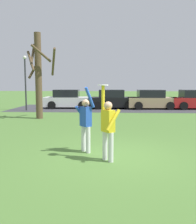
# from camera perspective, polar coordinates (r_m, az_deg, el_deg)

# --- Properties ---
(ground_plane) EXTENTS (120.00, 120.00, 0.00)m
(ground_plane) POSITION_cam_1_polar(r_m,az_deg,el_deg) (7.51, 3.64, -9.96)
(ground_plane) COLOR #4C7533
(person_catcher) EXTENTS (0.54, 0.57, 2.08)m
(person_catcher) POSITION_cam_1_polar(r_m,az_deg,el_deg) (6.80, 2.31, -3.20)
(person_catcher) COLOR silver
(person_catcher) RESTS_ON ground_plane
(person_defender) EXTENTS (0.64, 0.66, 2.05)m
(person_defender) POSITION_cam_1_polar(r_m,az_deg,el_deg) (7.68, -2.84, -2.08)
(person_defender) COLOR silver
(person_defender) RESTS_ON ground_plane
(frisbee_disc) EXTENTS (0.29, 0.29, 0.02)m
(frisbee_disc) POSITION_cam_1_polar(r_m,az_deg,el_deg) (6.88, 1.18, 6.21)
(frisbee_disc) COLOR white
(frisbee_disc) RESTS_ON person_catcher
(parked_car_white) EXTENTS (4.18, 2.19, 1.59)m
(parked_car_white) POSITION_cam_1_polar(r_m,az_deg,el_deg) (21.62, -6.90, 2.83)
(parked_car_white) COLOR white
(parked_car_white) RESTS_ON ground_plane
(parked_car_black) EXTENTS (4.18, 2.19, 1.59)m
(parked_car_black) POSITION_cam_1_polar(r_m,az_deg,el_deg) (21.22, 3.35, 2.80)
(parked_car_black) COLOR black
(parked_car_black) RESTS_ON ground_plane
(parked_car_tan) EXTENTS (4.18, 2.19, 1.59)m
(parked_car_tan) POSITION_cam_1_polar(r_m,az_deg,el_deg) (21.32, 12.24, 2.68)
(parked_car_tan) COLOR tan
(parked_car_tan) RESTS_ON ground_plane
(parked_car_red) EXTENTS (4.18, 2.19, 1.59)m
(parked_car_red) POSITION_cam_1_polar(r_m,az_deg,el_deg) (22.28, 21.38, 2.54)
(parked_car_red) COLOR red
(parked_car_red) RESTS_ON ground_plane
(parking_strip) EXTENTS (20.01, 6.40, 0.01)m
(parking_strip) POSITION_cam_1_polar(r_m,az_deg,el_deg) (21.37, 7.62, 0.83)
(parking_strip) COLOR #38383D
(parking_strip) RESTS_ON ground_plane
(bare_tree_tall) EXTENTS (1.93, 2.08, 5.11)m
(bare_tree_tall) POSITION_cam_1_polar(r_m,az_deg,el_deg) (15.44, -13.43, 8.54)
(bare_tree_tall) COLOR brown
(bare_tree_tall) RESTS_ON ground_plane
(lamppost_by_lot) EXTENTS (0.28, 0.28, 4.26)m
(lamppost_by_lot) POSITION_cam_1_polar(r_m,az_deg,el_deg) (20.40, -16.32, 7.61)
(lamppost_by_lot) COLOR #2D2D33
(lamppost_by_lot) RESTS_ON ground_plane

